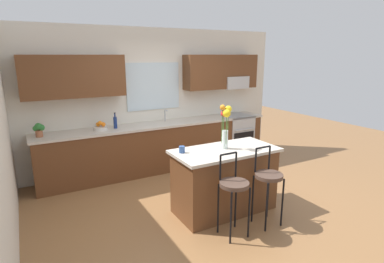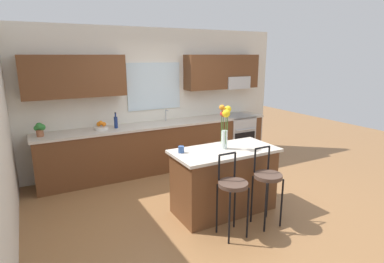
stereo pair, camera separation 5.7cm
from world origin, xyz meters
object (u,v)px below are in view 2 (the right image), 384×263
(kitchen_island, at_px, (224,180))
(bar_stool_near, at_px, (233,188))
(flower_vase, at_px, (225,123))
(mug_ceramic, at_px, (181,149))
(potted_plant_small, at_px, (40,129))
(bottle_olive_oil, at_px, (116,122))
(oven_range, at_px, (237,136))
(bar_stool_middle, at_px, (267,179))
(fruit_bowl_oranges, at_px, (101,127))

(kitchen_island, relative_size, bar_stool_near, 1.42)
(flower_vase, bearing_deg, mug_ceramic, 168.77)
(mug_ceramic, height_order, potted_plant_small, potted_plant_small)
(kitchen_island, relative_size, flower_vase, 2.38)
(potted_plant_small, bearing_deg, bottle_olive_oil, 0.04)
(potted_plant_small, bearing_deg, mug_ceramic, -48.61)
(flower_vase, height_order, potted_plant_small, flower_vase)
(bar_stool_near, relative_size, bottle_olive_oil, 3.64)
(mug_ceramic, bearing_deg, oven_range, 38.73)
(bar_stool_middle, relative_size, fruit_bowl_oranges, 4.34)
(mug_ceramic, distance_m, potted_plant_small, 2.45)
(oven_range, height_order, fruit_bowl_oranges, fruit_bowl_oranges)
(kitchen_island, xyz_separation_m, fruit_bowl_oranges, (-1.25, 2.00, 0.51))
(kitchen_island, xyz_separation_m, bar_stool_near, (-0.28, -0.58, 0.17))
(kitchen_island, xyz_separation_m, flower_vase, (0.02, 0.04, 0.83))
(kitchen_island, height_order, bar_stool_middle, bar_stool_middle)
(potted_plant_small, bearing_deg, bar_stool_middle, -45.99)
(oven_range, distance_m, mug_ceramic, 2.94)
(fruit_bowl_oranges, bearing_deg, kitchen_island, -57.96)
(kitchen_island, xyz_separation_m, mug_ceramic, (-0.60, 0.16, 0.50))
(mug_ceramic, height_order, fruit_bowl_oranges, fruit_bowl_oranges)
(bar_stool_middle, distance_m, bottle_olive_oil, 2.90)
(bar_stool_near, distance_m, flower_vase, 0.95)
(kitchen_island, height_order, flower_vase, flower_vase)
(oven_range, distance_m, kitchen_island, 2.58)
(bar_stool_middle, xyz_separation_m, flower_vase, (-0.26, 0.62, 0.66))
(bar_stool_middle, relative_size, mug_ceramic, 11.58)
(kitchen_island, distance_m, bottle_olive_oil, 2.30)
(flower_vase, relative_size, mug_ceramic, 6.92)
(flower_vase, height_order, bottle_olive_oil, flower_vase)
(potted_plant_small, bearing_deg, fruit_bowl_oranges, 0.31)
(oven_range, height_order, flower_vase, flower_vase)
(kitchen_island, distance_m, bar_stool_middle, 0.67)
(oven_range, bearing_deg, bar_stool_near, -127.16)
(bar_stool_near, xyz_separation_m, mug_ceramic, (-0.32, 0.74, 0.33))
(bar_stool_middle, bearing_deg, fruit_bowl_oranges, 120.58)
(kitchen_island, bearing_deg, oven_range, 49.87)
(flower_vase, bearing_deg, fruit_bowl_oranges, 122.84)
(bar_stool_middle, height_order, bottle_olive_oil, bottle_olive_oil)
(fruit_bowl_oranges, bearing_deg, bar_stool_middle, -59.42)
(bottle_olive_oil, bearing_deg, kitchen_island, -63.63)
(kitchen_island, relative_size, fruit_bowl_oranges, 6.17)
(fruit_bowl_oranges, distance_m, potted_plant_small, 0.97)
(bar_stool_middle, distance_m, potted_plant_small, 3.61)
(bar_stool_middle, bearing_deg, flower_vase, 112.71)
(bar_stool_near, distance_m, fruit_bowl_oranges, 2.78)
(oven_range, relative_size, kitchen_island, 0.62)
(flower_vase, relative_size, potted_plant_small, 2.74)
(bottle_olive_oil, xyz_separation_m, potted_plant_small, (-1.23, -0.00, 0.02))
(oven_range, bearing_deg, potted_plant_small, 179.65)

